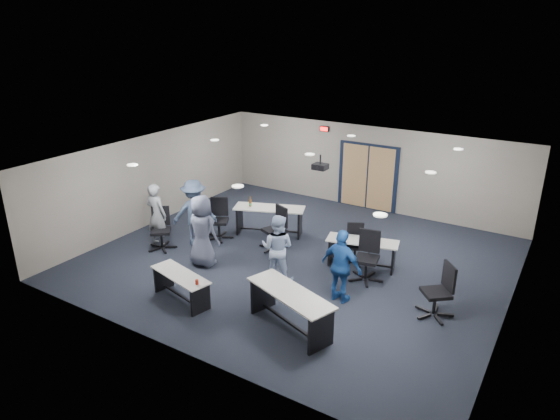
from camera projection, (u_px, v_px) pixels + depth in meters
The scene contains 25 objects.
floor at pixel (298, 259), 12.88m from camera, with size 10.00×10.00×0.00m, color black.
back_wall at pixel (369, 168), 15.98m from camera, with size 10.00×0.04×2.70m, color gray.
front_wall at pixel (173, 287), 8.83m from camera, with size 10.00×0.04×2.70m, color gray.
left_wall at pixel (154, 179), 14.87m from camera, with size 0.04×9.00×2.70m, color gray.
right_wall at pixel (516, 257), 9.94m from camera, with size 0.04×9.00×2.70m, color gray.
ceiling at pixel (300, 157), 11.93m from camera, with size 10.00×9.00×0.04m, color white.
double_door at pixel (368, 177), 16.06m from camera, with size 2.00×0.07×2.20m.
exit_sign at pixel (324, 129), 16.34m from camera, with size 0.32×0.07×0.18m.
ceiling_projector at pixel (320, 166), 12.28m from camera, with size 0.35×0.32×0.37m.
ceiling_can_lights at pixel (305, 156), 12.14m from camera, with size 6.24×5.74×0.02m, color white, non-canonical shape.
table_front_left at pixel (181, 283), 10.82m from camera, with size 1.66×0.88×0.75m.
table_front_right at pixel (290, 304), 9.79m from camera, with size 2.12×1.31×0.82m.
table_back_left at pixel (269, 216), 14.23m from camera, with size 2.09×1.35×1.10m.
table_back_right at pixel (362, 249), 12.33m from camera, with size 1.83×0.98×0.71m.
chair_back_a at pixel (219, 220), 13.90m from camera, with size 0.73×0.73×1.15m, color black, non-canonical shape.
chair_back_b at pixel (274, 229), 13.25m from camera, with size 0.74×0.74×1.18m, color black, non-canonical shape.
chair_back_c at pixel (355, 244), 12.53m from camera, with size 0.63×0.63×1.01m, color black, non-canonical shape.
chair_back_d at pixel (367, 257), 11.62m from camera, with size 0.75×0.75×1.20m, color black, non-canonical shape.
chair_loose_left at pixel (161, 229), 13.26m from camera, with size 0.71×0.71×1.14m, color black, non-canonical shape.
chair_loose_right at pixel (436, 291), 10.20m from camera, with size 0.74×0.74×1.17m, color black, non-canonical shape.
person_gray at pixel (156, 215), 13.41m from camera, with size 0.64×0.42×1.76m, color gray.
person_plaid at pixel (202, 231), 12.28m from camera, with size 0.89×0.58×1.83m, color #51576F.
person_lightblue at pixel (277, 248), 11.60m from camera, with size 0.79×0.62×1.63m, color #B8CEF4.
person_navy at pixel (342, 266), 10.68m from camera, with size 0.98×0.41×1.67m, color #1A4792.
person_back at pixel (194, 212), 13.48m from camera, with size 1.18×0.68×1.83m, color #3B4C6A.
Camera 1 is at (5.71, -10.11, 5.75)m, focal length 32.00 mm.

